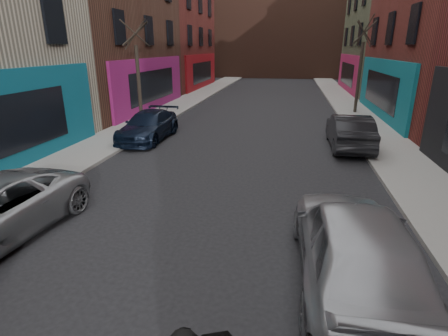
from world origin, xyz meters
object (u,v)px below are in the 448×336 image
at_px(tree_left_far, 137,63).
at_px(parked_right_end, 349,131).
at_px(tree_right_far, 361,58).
at_px(parked_left_end, 148,126).
at_px(parked_right_far, 355,245).

xyz_separation_m(tree_left_far, parked_right_end, (10.73, -2.70, -2.64)).
xyz_separation_m(tree_left_far, tree_right_far, (12.40, 6.00, 0.15)).
relative_size(parked_left_end, parked_right_end, 1.02).
distance_m(tree_left_far, parked_right_end, 11.38).
bearing_deg(tree_left_far, tree_right_far, 25.82).
height_order(tree_left_far, parked_left_end, tree_left_far).
distance_m(parked_left_end, parked_right_far, 12.36).
height_order(parked_right_far, parked_right_end, parked_right_far).
bearing_deg(parked_right_end, parked_right_far, 82.15).
relative_size(tree_right_far, parked_right_far, 1.38).
bearing_deg(parked_right_far, tree_left_far, -54.56).
bearing_deg(parked_left_end, parked_right_end, 1.74).
xyz_separation_m(parked_left_end, parked_right_end, (9.13, 0.19, 0.08)).
bearing_deg(parked_right_end, tree_left_far, -14.23).
bearing_deg(tree_left_far, parked_right_far, -53.01).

